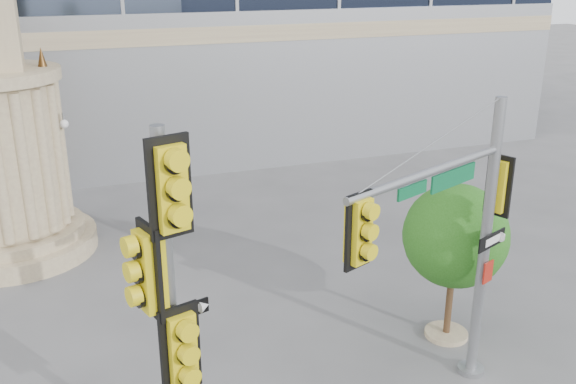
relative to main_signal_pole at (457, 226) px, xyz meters
name	(u,v)px	position (x,y,z in m)	size (l,w,h in m)	color
main_signal_pole	(457,226)	(0.00, 0.00, 0.00)	(4.04, 1.98, 5.51)	slate
secondary_signal_pole	(168,289)	(-5.02, -0.36, -0.09)	(1.06, 0.75, 5.66)	slate
street_tree	(456,239)	(1.23, 1.69, -1.14)	(2.22, 2.17, 3.46)	#9C8669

